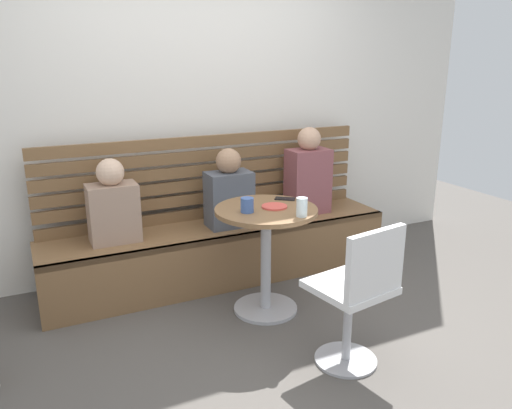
# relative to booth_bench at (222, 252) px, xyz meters

# --- Properties ---
(ground) EXTENTS (8.00, 8.00, 0.00)m
(ground) POSITION_rel_booth_bench_xyz_m (0.00, -1.20, -0.22)
(ground) COLOR #514C47
(back_wall) EXTENTS (5.20, 0.10, 2.90)m
(back_wall) POSITION_rel_booth_bench_xyz_m (0.00, 0.44, 1.23)
(back_wall) COLOR silver
(back_wall) RESTS_ON ground
(booth_bench) EXTENTS (2.70, 0.52, 0.44)m
(booth_bench) POSITION_rel_booth_bench_xyz_m (0.00, 0.00, 0.00)
(booth_bench) COLOR brown
(booth_bench) RESTS_ON ground
(booth_backrest) EXTENTS (2.65, 0.04, 0.67)m
(booth_backrest) POSITION_rel_booth_bench_xyz_m (0.00, 0.24, 0.56)
(booth_backrest) COLOR brown
(booth_backrest) RESTS_ON booth_bench
(cafe_table) EXTENTS (0.68, 0.68, 0.74)m
(cafe_table) POSITION_rel_booth_bench_xyz_m (0.08, -0.61, 0.30)
(cafe_table) COLOR #ADADB2
(cafe_table) RESTS_ON ground
(white_chair) EXTENTS (0.46, 0.46, 0.85)m
(white_chair) POSITION_rel_booth_bench_xyz_m (0.23, -1.43, 0.24)
(white_chair) COLOR #ADADB2
(white_chair) RESTS_ON ground
(person_adult) EXTENTS (0.34, 0.22, 0.71)m
(person_adult) POSITION_rel_booth_bench_xyz_m (0.78, 0.02, 0.54)
(person_adult) COLOR brown
(person_adult) RESTS_ON booth_bench
(person_child_left) EXTENTS (0.34, 0.22, 0.60)m
(person_child_left) POSITION_rel_booth_bench_xyz_m (0.06, -0.02, 0.48)
(person_child_left) COLOR #4C515B
(person_child_left) RESTS_ON booth_bench
(person_child_middle) EXTENTS (0.34, 0.22, 0.59)m
(person_child_middle) POSITION_rel_booth_bench_xyz_m (-0.80, 0.02, 0.48)
(person_child_middle) COLOR #9E7F6B
(person_child_middle) RESTS_ON booth_bench
(cup_glass_tall) EXTENTS (0.07, 0.07, 0.12)m
(cup_glass_tall) POSITION_rel_booth_bench_xyz_m (0.20, -0.87, 0.58)
(cup_glass_tall) COLOR silver
(cup_glass_tall) RESTS_ON cafe_table
(cup_mug_blue) EXTENTS (0.08, 0.08, 0.09)m
(cup_mug_blue) POSITION_rel_booth_bench_xyz_m (-0.07, -0.64, 0.57)
(cup_mug_blue) COLOR #3D5B9E
(cup_mug_blue) RESTS_ON cafe_table
(plate_small) EXTENTS (0.17, 0.17, 0.01)m
(plate_small) POSITION_rel_booth_bench_xyz_m (0.13, -0.62, 0.52)
(plate_small) COLOR #DB4C42
(plate_small) RESTS_ON cafe_table
(phone_on_table) EXTENTS (0.15, 0.14, 0.01)m
(phone_on_table) POSITION_rel_booth_bench_xyz_m (0.29, -0.48, 0.52)
(phone_on_table) COLOR black
(phone_on_table) RESTS_ON cafe_table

